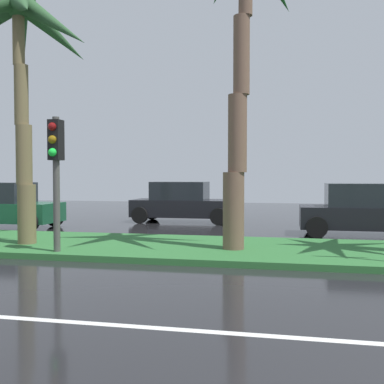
{
  "coord_description": "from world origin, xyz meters",
  "views": [
    {
      "loc": [
        -1.88,
        -3.56,
        1.95
      ],
      "look_at": [
        -4.92,
        10.98,
        1.44
      ],
      "focal_mm": 42.51,
      "sensor_mm": 36.0,
      "label": 1
    }
  ],
  "objects_px": {
    "car_in_traffic_third": "(366,211)",
    "traffic_signal_median_left": "(56,159)",
    "palm_tree_mid_left": "(20,39)",
    "car_in_traffic_leading": "(2,206)",
    "car_in_traffic_second": "(182,203)"
  },
  "relations": [
    {
      "from": "traffic_signal_median_left",
      "to": "car_in_traffic_third",
      "type": "bearing_deg",
      "value": 36.14
    },
    {
      "from": "palm_tree_mid_left",
      "to": "car_in_traffic_leading",
      "type": "height_order",
      "value": "palm_tree_mid_left"
    },
    {
      "from": "palm_tree_mid_left",
      "to": "car_in_traffic_leading",
      "type": "xyz_separation_m",
      "value": [
        -3.64,
        4.39,
        -4.76
      ]
    },
    {
      "from": "traffic_signal_median_left",
      "to": "car_in_traffic_third",
      "type": "distance_m",
      "value": 9.95
    },
    {
      "from": "palm_tree_mid_left",
      "to": "car_in_traffic_second",
      "type": "xyz_separation_m",
      "value": [
        2.58,
        7.9,
        -4.76
      ]
    },
    {
      "from": "car_in_traffic_leading",
      "to": "palm_tree_mid_left",
      "type": "bearing_deg",
      "value": -50.38
    },
    {
      "from": "palm_tree_mid_left",
      "to": "car_in_traffic_second",
      "type": "height_order",
      "value": "palm_tree_mid_left"
    },
    {
      "from": "car_in_traffic_second",
      "to": "car_in_traffic_third",
      "type": "distance_m",
      "value": 7.58
    },
    {
      "from": "car_in_traffic_third",
      "to": "traffic_signal_median_left",
      "type": "bearing_deg",
      "value": -143.86
    },
    {
      "from": "car_in_traffic_leading",
      "to": "car_in_traffic_second",
      "type": "bearing_deg",
      "value": 29.41
    },
    {
      "from": "traffic_signal_median_left",
      "to": "car_in_traffic_leading",
      "type": "distance_m",
      "value": 7.65
    },
    {
      "from": "palm_tree_mid_left",
      "to": "car_in_traffic_third",
      "type": "relative_size",
      "value": 1.6
    },
    {
      "from": "car_in_traffic_leading",
      "to": "car_in_traffic_second",
      "type": "height_order",
      "value": "same"
    },
    {
      "from": "traffic_signal_median_left",
      "to": "car_in_traffic_second",
      "type": "relative_size",
      "value": 0.75
    },
    {
      "from": "car_in_traffic_third",
      "to": "car_in_traffic_leading",
      "type": "bearing_deg",
      "value": -178.33
    }
  ]
}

